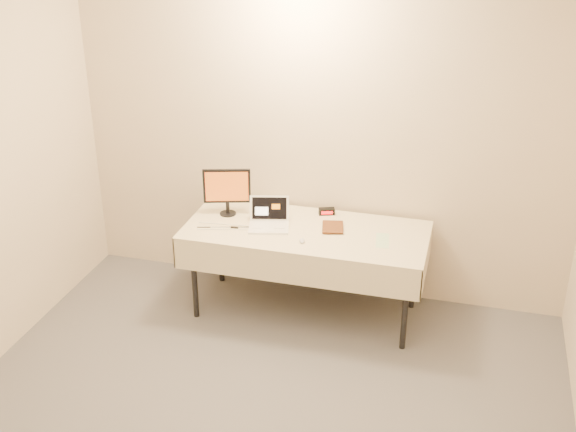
% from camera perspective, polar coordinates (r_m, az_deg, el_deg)
% --- Properties ---
extents(back_wall, '(4.00, 0.10, 2.70)m').
position_cam_1_polar(back_wall, '(5.70, 2.61, 6.43)').
color(back_wall, beige).
rests_on(back_wall, ground).
extents(table, '(1.86, 0.81, 0.74)m').
position_cam_1_polar(table, '(5.55, 1.42, -1.64)').
color(table, black).
rests_on(table, ground).
extents(laptop, '(0.36, 0.34, 0.21)m').
position_cam_1_polar(laptop, '(5.56, -1.51, -0.28)').
color(laptop, white).
rests_on(laptop, table).
extents(monitor, '(0.36, 0.16, 0.38)m').
position_cam_1_polar(monitor, '(5.70, -4.85, 2.20)').
color(monitor, black).
rests_on(monitor, table).
extents(book, '(0.16, 0.05, 0.21)m').
position_cam_1_polar(book, '(5.49, 2.75, 0.02)').
color(book, brown).
rests_on(book, table).
extents(alarm_clock, '(0.14, 0.09, 0.05)m').
position_cam_1_polar(alarm_clock, '(5.76, 3.07, 0.37)').
color(alarm_clock, black).
rests_on(alarm_clock, table).
extents(clicker, '(0.06, 0.09, 0.02)m').
position_cam_1_polar(clicker, '(5.33, 1.12, -1.97)').
color(clicker, '#BDBDBF').
rests_on(clicker, table).
extents(paper_form, '(0.13, 0.26, 0.00)m').
position_cam_1_polar(paper_form, '(5.40, 7.47, -1.93)').
color(paper_form, '#AFD3A8').
rests_on(paper_form, table).
extents(usb_dongle, '(0.06, 0.02, 0.01)m').
position_cam_1_polar(usb_dongle, '(5.55, -4.24, -0.91)').
color(usb_dongle, black).
rests_on(usb_dongle, table).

